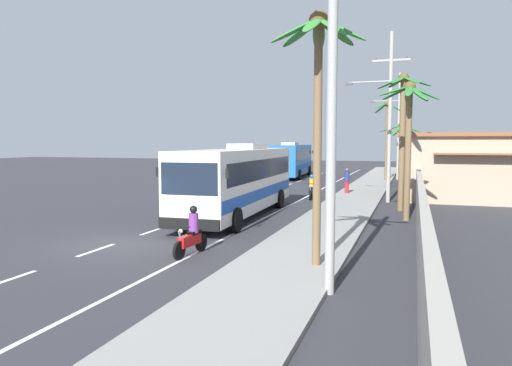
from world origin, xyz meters
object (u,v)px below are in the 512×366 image
utility_pole_far (398,123)px  roadside_building (498,166)px  coach_bus_foreground (239,179)px  palm_nearest (409,121)px  coach_bus_far_lane (292,159)px  motorcycle_beside_bus (192,235)px  motorcycle_trailing (311,189)px  utility_pole_nearest (332,83)px  pedestrian_near_kerb (347,180)px  utility_pole_mid (388,113)px  palm_farthest (318,76)px  palm_fourth (401,140)px  palm_third (387,122)px  palm_second (403,116)px

utility_pole_far → roadside_building: 16.36m
coach_bus_foreground → palm_nearest: 8.60m
coach_bus_far_lane → roadside_building: bearing=-38.8°
motorcycle_beside_bus → motorcycle_trailing: size_ratio=1.00×
motorcycle_beside_bus → palm_nearest: (6.62, 9.40, 4.05)m
utility_pole_nearest → roadside_building: utility_pole_nearest is taller
pedestrian_near_kerb → utility_pole_mid: 6.19m
pedestrian_near_kerb → coach_bus_far_lane: bearing=-21.9°
utility_pole_far → palm_farthest: 35.34m
coach_bus_foreground → palm_farthest: palm_farthest is taller
utility_pole_mid → palm_nearest: bearing=-79.2°
utility_pole_nearest → palm_farthest: bearing=109.4°
coach_bus_foreground → palm_fourth: palm_fourth is taller
motorcycle_trailing → roadside_building: (11.55, 4.05, 1.51)m
coach_bus_foreground → pedestrian_near_kerb: bearing=71.1°
utility_pole_mid → palm_third: bearing=93.4°
coach_bus_foreground → palm_third: size_ratio=1.59×
roadside_building → utility_pole_mid: bearing=-148.0°
utility_pole_far → roadside_building: (6.86, -14.46, -3.39)m
motorcycle_beside_bus → palm_farthest: bearing=-6.0°
motorcycle_trailing → pedestrian_near_kerb: pedestrian_near_kerb is taller
palm_third → palm_farthest: size_ratio=1.02×
utility_pole_far → palm_third: 3.16m
motorcycle_beside_bus → motorcycle_trailing: 16.37m
motorcycle_beside_bus → palm_third: 32.51m
coach_bus_foreground → roadside_building: roadside_building is taller
coach_bus_foreground → roadside_building: bearing=42.1°
coach_bus_far_lane → motorcycle_beside_bus: coach_bus_far_lane is taller
pedestrian_near_kerb → palm_fourth: (3.45, 5.52, 2.79)m
palm_farthest → motorcycle_beside_bus: bearing=174.0°
utility_pole_nearest → palm_fourth: (0.91, 27.52, -1.26)m
pedestrian_near_kerb → utility_pole_far: size_ratio=0.17×
palm_nearest → palm_second: (-0.36, 3.30, 0.39)m
motorcycle_trailing → palm_nearest: (6.03, -6.96, 4.06)m
palm_nearest → coach_bus_foreground: bearing=-171.3°
utility_pole_nearest → roadside_building: size_ratio=0.78×
roadside_building → palm_fourth: bearing=143.9°
motorcycle_beside_bus → palm_fourth: bearing=76.7°
utility_pole_far → coach_bus_far_lane: bearing=-177.4°
palm_second → utility_pole_mid: bearing=104.9°
coach_bus_far_lane → pedestrian_near_kerb: (7.71, -14.95, -0.85)m
utility_pole_far → roadside_building: utility_pole_far is taller
motorcycle_beside_bus → utility_pole_nearest: (5.00, -2.55, 4.45)m
coach_bus_foreground → coach_bus_far_lane: (-3.85, 26.23, 0.02)m
pedestrian_near_kerb → palm_third: palm_third is taller
utility_pole_mid → roadside_building: 8.68m
utility_pole_mid → coach_bus_far_lane: bearing=120.1°
palm_farthest → palm_third: bearing=89.7°
utility_pole_far → palm_fourth: (0.63, -9.91, -1.69)m
utility_pole_far → palm_third: utility_pole_far is taller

